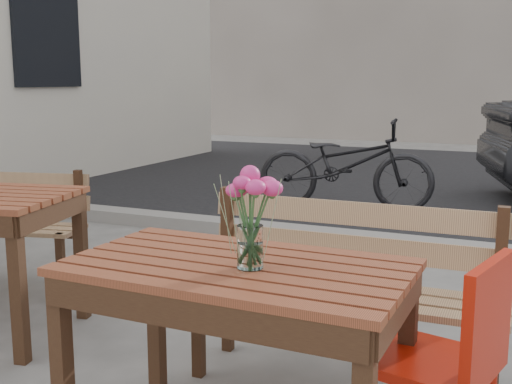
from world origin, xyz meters
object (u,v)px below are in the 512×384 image
(bicycle, at_px, (345,164))
(red_chair, at_px, (454,353))
(main_table, at_px, (237,296))
(main_vase, at_px, (250,205))

(bicycle, bearing_deg, red_chair, -168.11)
(main_table, distance_m, red_chair, 0.77)
(red_chair, bearing_deg, main_table, -63.49)
(red_chair, relative_size, bicycle, 0.43)
(main_table, xyz_separation_m, bicycle, (-0.95, 4.66, -0.13))
(main_table, height_order, red_chair, red_chair)
(main_table, bearing_deg, red_chair, 13.99)
(main_table, distance_m, bicycle, 4.76)
(main_vase, bearing_deg, red_chair, 17.40)
(main_vase, bearing_deg, bicycle, 102.21)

